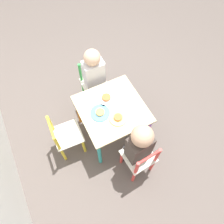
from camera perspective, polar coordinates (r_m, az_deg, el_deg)
The scene contains 11 objects.
ground_plane at distance 2.41m, azimuth -0.00°, elevation -4.76°, with size 6.00×6.00×0.00m, color #5B514C.
kids_table at distance 2.06m, azimuth -0.00°, elevation 0.03°, with size 0.59×0.59×0.46m.
chair_red at distance 2.02m, azimuth 7.23°, elevation -12.01°, with size 0.28×0.28×0.54m.
chair_green at distance 2.42m, azimuth -4.80°, elevation 7.42°, with size 0.27×0.27×0.54m.
chair_yellow at distance 2.13m, azimuth -12.01°, elevation -6.27°, with size 0.27×0.27×0.54m.
child_left at distance 1.84m, azimuth 6.87°, elevation -8.48°, with size 0.23×0.21×0.77m.
child_right at distance 2.23m, azimuth -4.59°, elevation 9.49°, with size 0.22×0.20×0.78m.
plate_left at distance 1.94m, azimuth 1.59°, elevation -1.56°, with size 0.16×0.16×0.03m.
plate_right at distance 2.05m, azimuth -1.51°, elevation 3.69°, with size 0.19×0.19×0.03m.
plate_back at distance 1.97m, azimuth -3.12°, elevation -0.20°, with size 0.18×0.18×0.03m.
storage_bin at distance 2.86m, azimuth -4.28°, elevation 12.49°, with size 0.24×0.17×0.17m.
Camera 1 is at (-0.93, 0.47, 2.17)m, focal length 35.00 mm.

